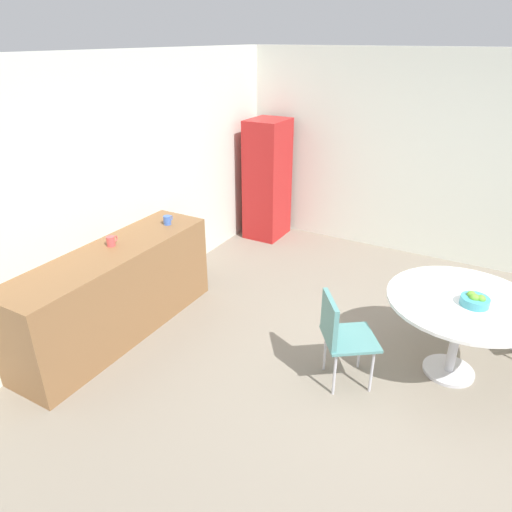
% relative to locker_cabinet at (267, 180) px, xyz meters
% --- Properties ---
extents(ground_plane, '(6.00, 6.00, 0.00)m').
position_rel_locker_cabinet_xyz_m(ground_plane, '(-2.55, -2.55, -0.84)').
color(ground_plane, gray).
extents(wall_back, '(6.00, 0.10, 2.60)m').
position_rel_locker_cabinet_xyz_m(wall_back, '(-2.55, 0.45, 0.46)').
color(wall_back, silver).
rests_on(wall_back, ground_plane).
extents(wall_side_right, '(0.10, 6.00, 2.60)m').
position_rel_locker_cabinet_xyz_m(wall_side_right, '(0.45, -2.55, 0.46)').
color(wall_side_right, silver).
rests_on(wall_side_right, ground_plane).
extents(counter_block, '(2.22, 0.60, 0.90)m').
position_rel_locker_cabinet_xyz_m(counter_block, '(-2.95, 0.10, -0.39)').
color(counter_block, brown).
rests_on(counter_block, ground_plane).
extents(locker_cabinet, '(0.60, 0.50, 1.69)m').
position_rel_locker_cabinet_xyz_m(locker_cabinet, '(0.00, 0.00, 0.00)').
color(locker_cabinet, '#B21E1E').
rests_on(locker_cabinet, ground_plane).
extents(round_table, '(1.24, 1.24, 0.75)m').
position_rel_locker_cabinet_xyz_m(round_table, '(-1.99, -2.90, -0.21)').
color(round_table, silver).
rests_on(round_table, ground_plane).
extents(chair_teal, '(0.59, 0.59, 0.83)m').
position_rel_locker_cabinet_xyz_m(chair_teal, '(-2.60, -2.06, -0.32)').
color(chair_teal, silver).
rests_on(chair_teal, ground_plane).
extents(fruit_bowl, '(0.22, 0.22, 0.11)m').
position_rel_locker_cabinet_xyz_m(fruit_bowl, '(-2.04, -2.98, -0.05)').
color(fruit_bowl, teal).
rests_on(fruit_bowl, round_table).
extents(mug_white, '(0.13, 0.08, 0.09)m').
position_rel_locker_cabinet_xyz_m(mug_white, '(-2.86, 0.17, 0.10)').
color(mug_white, '#D84C4C').
rests_on(mug_white, counter_block).
extents(mug_green, '(0.13, 0.08, 0.09)m').
position_rel_locker_cabinet_xyz_m(mug_green, '(-2.16, 0.05, 0.10)').
color(mug_green, '#3F66BF').
rests_on(mug_green, counter_block).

